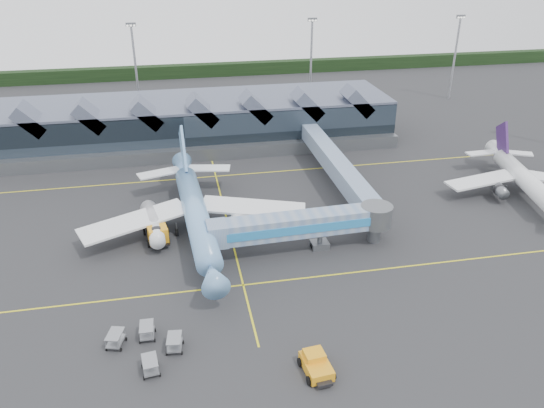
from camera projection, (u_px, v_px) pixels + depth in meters
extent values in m
plane|color=#28282A|center=(235.00, 253.00, 76.26)|extent=(260.00, 260.00, 0.00)
cube|color=yellow|center=(243.00, 285.00, 69.25)|extent=(120.00, 0.25, 0.01)
cube|color=yellow|center=(216.00, 176.00, 100.79)|extent=(120.00, 0.25, 0.01)
cube|color=yellow|center=(227.00, 221.00, 85.02)|extent=(0.25, 60.00, 0.01)
cube|color=black|center=(190.00, 71.00, 171.76)|extent=(260.00, 4.00, 4.00)
cube|color=black|center=(183.00, 123.00, 115.44)|extent=(90.00, 20.00, 9.00)
cube|color=#535A6F|center=(181.00, 102.00, 113.32)|extent=(90.00, 20.00, 0.60)
cube|color=slate|center=(187.00, 155.00, 107.24)|extent=(90.00, 2.50, 2.60)
cube|color=#535A6F|center=(31.00, 119.00, 102.16)|extent=(6.43, 6.00, 6.43)
cube|color=#535A6F|center=(90.00, 116.00, 104.05)|extent=(6.43, 6.00, 6.43)
cube|color=#535A6F|center=(147.00, 113.00, 105.94)|extent=(6.43, 6.00, 6.43)
cube|color=#535A6F|center=(202.00, 110.00, 107.83)|extent=(6.43, 6.00, 6.43)
cube|color=#535A6F|center=(256.00, 107.00, 109.72)|extent=(6.43, 6.00, 6.43)
cube|color=#535A6F|center=(307.00, 104.00, 111.62)|extent=(6.43, 6.00, 6.43)
cube|color=#535A6F|center=(357.00, 101.00, 113.51)|extent=(6.43, 6.00, 6.43)
cylinder|color=gray|center=(136.00, 71.00, 131.83)|extent=(0.56, 0.56, 22.00)
cube|color=slate|center=(131.00, 25.00, 126.88)|extent=(2.40, 0.50, 0.90)
cylinder|color=gray|center=(311.00, 63.00, 139.57)|extent=(0.56, 0.56, 22.00)
cube|color=slate|center=(312.00, 20.00, 134.62)|extent=(2.40, 0.50, 0.90)
cylinder|color=gray|center=(454.00, 59.00, 144.69)|extent=(0.56, 0.56, 22.00)
cube|color=slate|center=(461.00, 17.00, 139.74)|extent=(2.40, 0.50, 0.90)
cylinder|color=#70A5E4|center=(196.00, 214.00, 78.90)|extent=(5.14, 28.76, 3.53)
cone|color=#70A5E4|center=(213.00, 276.00, 64.40)|extent=(3.80, 5.09, 3.53)
cube|color=black|center=(213.00, 274.00, 63.54)|extent=(1.36, 0.41, 0.48)
cone|color=#70A5E4|center=(184.00, 168.00, 93.98)|extent=(3.89, 6.73, 3.53)
cube|color=white|center=(134.00, 221.00, 78.21)|extent=(16.88, 10.76, 1.16)
cube|color=white|center=(253.00, 207.00, 82.20)|extent=(16.87, 9.23, 1.16)
cylinder|color=white|center=(157.00, 234.00, 76.48)|extent=(2.46, 5.02, 2.19)
cylinder|color=white|center=(239.00, 224.00, 79.14)|extent=(2.46, 5.02, 2.19)
cube|color=#70A5E4|center=(183.00, 152.00, 90.91)|extent=(0.93, 9.04, 9.73)
cube|color=white|center=(159.00, 173.00, 91.96)|extent=(7.87, 4.91, 0.23)
cube|color=white|center=(209.00, 168.00, 93.88)|extent=(7.76, 4.18, 0.23)
cylinder|color=slate|center=(210.00, 280.00, 68.48)|extent=(0.26, 0.26, 2.04)
cylinder|color=slate|center=(177.00, 229.00, 80.55)|extent=(0.26, 0.26, 2.04)
cylinder|color=slate|center=(216.00, 224.00, 81.88)|extent=(0.26, 0.26, 2.04)
cylinder|color=black|center=(211.00, 284.00, 68.78)|extent=(0.49, 1.33, 1.31)
cylinder|color=white|center=(525.00, 180.00, 91.33)|extent=(7.09, 21.42, 3.03)
cone|color=white|center=(497.00, 151.00, 102.87)|extent=(3.92, 5.35, 3.03)
cube|color=white|center=(482.00, 180.00, 92.44)|extent=(13.00, 5.42, 1.01)
cylinder|color=slate|center=(500.00, 190.00, 90.56)|extent=(2.55, 3.94, 1.88)
cube|color=#391C54|center=(502.00, 140.00, 100.53)|extent=(1.77, 6.78, 7.39)
cube|color=white|center=(481.00, 153.00, 102.06)|extent=(5.88, 2.41, 0.25)
cube|color=white|center=(517.00, 153.00, 102.06)|extent=(6.14, 4.38, 0.25)
cylinder|color=slate|center=(506.00, 190.00, 93.22)|extent=(0.28, 0.28, 1.76)
cylinder|color=slate|center=(535.00, 190.00, 93.22)|extent=(0.28, 0.28, 1.76)
cube|color=#6783AC|center=(299.00, 224.00, 75.10)|extent=(21.40, 4.00, 3.09)
cube|color=#267FC1|center=(302.00, 230.00, 73.67)|extent=(21.28, 0.94, 1.28)
cube|color=#6783AC|center=(217.00, 234.00, 72.70)|extent=(2.90, 3.51, 3.19)
cylinder|color=slate|center=(320.00, 235.00, 76.72)|extent=(0.75, 0.75, 4.26)
cube|color=slate|center=(320.00, 245.00, 77.46)|extent=(2.63, 2.23, 0.96)
cylinder|color=black|center=(313.00, 246.00, 77.29)|extent=(0.46, 0.97, 0.96)
cylinder|color=black|center=(326.00, 244.00, 77.73)|extent=(0.46, 0.97, 0.96)
cylinder|color=slate|center=(376.00, 215.00, 77.51)|extent=(4.68, 4.68, 3.19)
cylinder|color=slate|center=(375.00, 228.00, 78.47)|extent=(1.92, 1.92, 4.26)
cube|color=black|center=(154.00, 230.00, 80.61)|extent=(4.40, 10.49, 0.57)
cube|color=orange|center=(158.00, 235.00, 76.87)|extent=(3.10, 2.91, 2.49)
cube|color=black|center=(159.00, 234.00, 75.86)|extent=(2.48, 0.59, 1.13)
cylinder|color=#B5B4B9|center=(152.00, 217.00, 81.05)|extent=(3.67, 6.90, 2.60)
sphere|color=#B5B4B9|center=(148.00, 208.00, 83.79)|extent=(2.49, 2.49, 2.49)
sphere|color=#B5B4B9|center=(156.00, 227.00, 78.32)|extent=(2.49, 2.49, 2.49)
cylinder|color=black|center=(149.00, 244.00, 77.45)|extent=(0.58, 1.18, 1.13)
cylinder|color=black|center=(168.00, 240.00, 78.35)|extent=(0.58, 1.18, 1.13)
cylinder|color=black|center=(145.00, 231.00, 80.76)|extent=(0.58, 1.18, 1.13)
cylinder|color=black|center=(163.00, 228.00, 81.66)|extent=(0.58, 1.18, 1.13)
cylinder|color=black|center=(142.00, 223.00, 83.12)|extent=(0.58, 1.18, 1.13)
cylinder|color=black|center=(160.00, 220.00, 84.01)|extent=(0.58, 1.18, 1.13)
cube|color=orange|center=(316.00, 366.00, 55.06)|extent=(2.94, 4.37, 1.15)
cube|color=orange|center=(314.00, 355.00, 55.26)|extent=(2.24, 2.04, 0.80)
cube|color=black|center=(324.00, 383.00, 53.32)|extent=(1.69, 1.08, 0.34)
cylinder|color=black|center=(309.00, 381.00, 53.69)|extent=(0.44, 0.95, 0.92)
cylinder|color=black|center=(333.00, 375.00, 54.38)|extent=(0.44, 0.95, 0.92)
cylinder|color=black|center=(300.00, 362.00, 56.04)|extent=(0.44, 0.95, 0.92)
cylinder|color=black|center=(323.00, 357.00, 56.73)|extent=(0.44, 0.95, 0.92)
cube|color=gray|center=(147.00, 333.00, 59.93)|extent=(1.59, 2.45, 0.16)
cube|color=gray|center=(146.00, 326.00, 59.46)|extent=(1.59, 2.45, 0.09)
cylinder|color=black|center=(155.00, 330.00, 61.01)|extent=(0.14, 0.40, 0.40)
cube|color=gray|center=(175.00, 345.00, 58.18)|extent=(1.82, 2.58, 0.16)
cube|color=gray|center=(174.00, 338.00, 57.71)|extent=(1.82, 2.58, 0.09)
cylinder|color=black|center=(183.00, 342.00, 59.20)|extent=(0.18, 0.41, 0.40)
cube|color=gray|center=(116.00, 341.00, 58.74)|extent=(2.13, 2.74, 0.16)
cube|color=gray|center=(115.00, 334.00, 58.27)|extent=(2.13, 2.74, 0.09)
cylinder|color=black|center=(126.00, 339.00, 59.65)|extent=(0.23, 0.42, 0.40)
cube|color=gray|center=(151.00, 368.00, 55.11)|extent=(1.83, 2.59, 0.16)
cube|color=gray|center=(150.00, 360.00, 54.64)|extent=(1.83, 2.59, 0.09)
cylinder|color=black|center=(158.00, 363.00, 56.27)|extent=(0.18, 0.41, 0.40)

